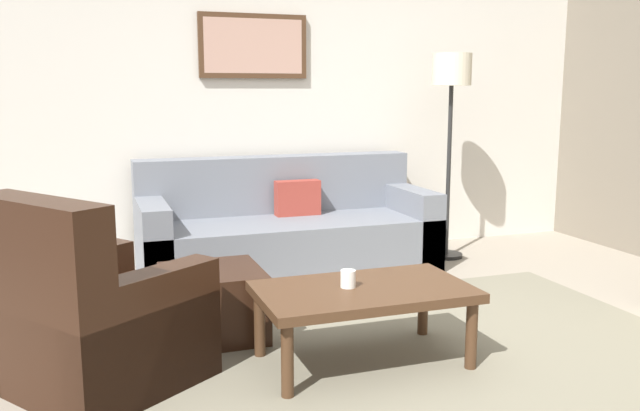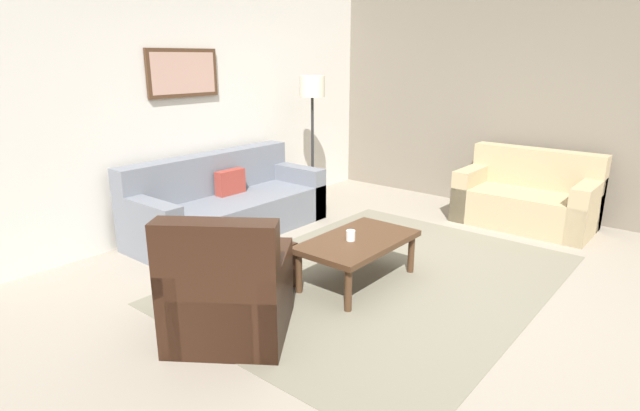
{
  "view_description": "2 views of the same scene",
  "coord_description": "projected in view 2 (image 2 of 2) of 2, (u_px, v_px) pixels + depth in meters",
  "views": [
    {
      "loc": [
        -1.51,
        -2.94,
        1.42
      ],
      "look_at": [
        -0.33,
        0.41,
        0.8
      ],
      "focal_mm": 37.54,
      "sensor_mm": 36.0,
      "label": 1
    },
    {
      "loc": [
        -3.6,
        -2.26,
        1.93
      ],
      "look_at": [
        -0.29,
        0.47,
        0.67
      ],
      "focal_mm": 28.35,
      "sensor_mm": 36.0,
      "label": 2
    }
  ],
  "objects": [
    {
      "name": "ottoman",
      "position": [
        252.0,
        266.0,
        4.36
      ],
      "size": [
        0.56,
        0.56,
        0.4
      ],
      "primitive_type": "cube",
      "color": "black",
      "rests_on": "ground_plane"
    },
    {
      "name": "coffee_table",
      "position": [
        358.0,
        244.0,
        4.42
      ],
      "size": [
        1.1,
        0.64,
        0.41
      ],
      "color": "#472D1C",
      "rests_on": "ground_plane"
    },
    {
      "name": "armchair_leather",
      "position": [
        228.0,
        299.0,
        3.54
      ],
      "size": [
        1.12,
        1.12,
        0.95
      ],
      "color": "black",
      "rests_on": "ground_plane"
    },
    {
      "name": "stone_feature_panel",
      "position": [
        513.0,
        101.0,
        6.41
      ],
      "size": [
        0.12,
        5.2,
        2.8
      ],
      "primitive_type": "cube",
      "color": "slate",
      "rests_on": "ground_plane"
    },
    {
      "name": "cup",
      "position": [
        351.0,
        235.0,
        4.35
      ],
      "size": [
        0.08,
        0.08,
        0.09
      ],
      "primitive_type": "cylinder",
      "color": "white",
      "rests_on": "coffee_table"
    },
    {
      "name": "couch_main",
      "position": [
        225.0,
        207.0,
        5.75
      ],
      "size": [
        2.28,
        0.93,
        0.88
      ],
      "color": "slate",
      "rests_on": "ground_plane"
    },
    {
      "name": "rear_partition",
      "position": [
        193.0,
        106.0,
        5.78
      ],
      "size": [
        6.0,
        0.12,
        2.8
      ],
      "primitive_type": "cube",
      "color": "silver",
      "rests_on": "ground_plane"
    },
    {
      "name": "area_rug",
      "position": [
        380.0,
        278.0,
        4.59
      ],
      "size": [
        3.47,
        2.63,
        0.01
      ],
      "primitive_type": "cube",
      "color": "slate",
      "rests_on": "ground_plane"
    },
    {
      "name": "lamp_standing",
      "position": [
        312.0,
        100.0,
        6.4
      ],
      "size": [
        0.32,
        0.32,
        1.71
      ],
      "color": "black",
      "rests_on": "ground_plane"
    },
    {
      "name": "ground_plane",
      "position": [
        380.0,
        278.0,
        4.59
      ],
      "size": [
        8.0,
        8.0,
        0.0
      ],
      "primitive_type": "plane",
      "color": "gray"
    },
    {
      "name": "couch_loveseat",
      "position": [
        528.0,
        199.0,
        6.04
      ],
      "size": [
        0.85,
        1.51,
        0.88
      ],
      "color": "tan",
      "rests_on": "ground_plane"
    },
    {
      "name": "framed_artwork",
      "position": [
        183.0,
        73.0,
        5.5
      ],
      "size": [
        0.9,
        0.04,
        0.52
      ],
      "color": "#472D1C"
    }
  ]
}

